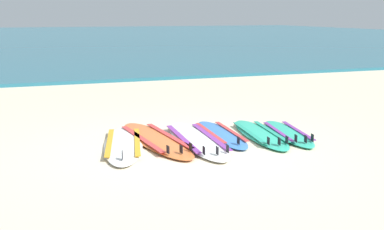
% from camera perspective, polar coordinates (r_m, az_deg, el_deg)
% --- Properties ---
extents(ground_plane, '(80.00, 80.00, 0.00)m').
position_cam_1_polar(ground_plane, '(7.27, -0.26, -4.08)').
color(ground_plane, beige).
extents(sea, '(80.00, 60.00, 0.10)m').
position_cam_1_polar(sea, '(44.28, -16.82, 8.70)').
color(sea, '#23667A').
rests_on(sea, ground).
extents(surfboard_0, '(1.07, 2.39, 0.18)m').
position_cam_1_polar(surfboard_0, '(7.53, -7.97, -3.36)').
color(surfboard_0, white).
rests_on(surfboard_0, ground).
extents(surfboard_1, '(0.89, 2.59, 0.18)m').
position_cam_1_polar(surfboard_1, '(7.76, -4.27, -2.82)').
color(surfboard_1, orange).
rests_on(surfboard_1, ground).
extents(surfboard_2, '(0.78, 2.57, 0.18)m').
position_cam_1_polar(surfboard_2, '(7.72, 0.52, -2.87)').
color(surfboard_2, white).
rests_on(surfboard_2, ground).
extents(surfboard_3, '(0.62, 2.04, 0.18)m').
position_cam_1_polar(surfboard_3, '(8.08, 3.35, -2.22)').
color(surfboard_3, '#3875CC').
rests_on(surfboard_3, ground).
extents(surfboard_4, '(0.80, 2.18, 0.18)m').
position_cam_1_polar(surfboard_4, '(8.15, 7.89, -2.20)').
color(surfboard_4, '#2DB793').
rests_on(surfboard_4, ground).
extents(surfboard_5, '(0.81, 1.98, 0.18)m').
position_cam_1_polar(surfboard_5, '(8.29, 11.08, -2.07)').
color(surfboard_5, '#2DB793').
rests_on(surfboard_5, ground).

